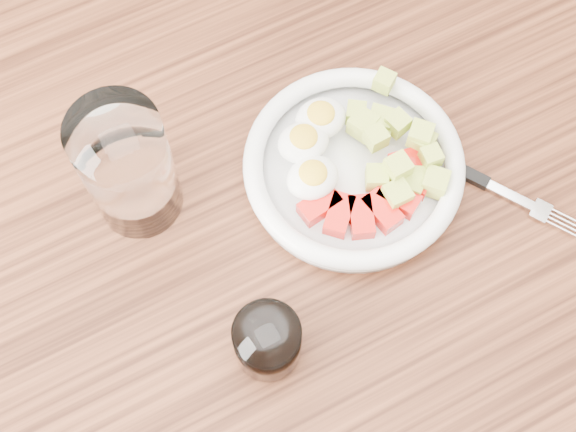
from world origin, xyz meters
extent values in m
plane|color=brown|center=(0.00, 0.00, 0.00)|extent=(4.00, 4.00, 0.00)
cube|color=brown|center=(0.00, 0.00, 0.75)|extent=(1.50, 0.90, 0.04)
cylinder|color=white|center=(0.08, 0.03, 0.78)|extent=(0.23, 0.23, 0.01)
torus|color=white|center=(0.08, 0.03, 0.79)|extent=(0.24, 0.24, 0.02)
cube|color=red|center=(0.03, 0.01, 0.79)|extent=(0.05, 0.03, 0.02)
cube|color=red|center=(0.04, -0.01, 0.79)|extent=(0.05, 0.05, 0.02)
cube|color=red|center=(0.06, -0.02, 0.79)|extent=(0.04, 0.05, 0.02)
cube|color=red|center=(0.08, -0.03, 0.79)|extent=(0.03, 0.05, 0.02)
cube|color=red|center=(0.10, -0.02, 0.79)|extent=(0.04, 0.05, 0.02)
cube|color=red|center=(0.12, -0.01, 0.79)|extent=(0.05, 0.05, 0.02)
cube|color=red|center=(0.14, 0.01, 0.79)|extent=(0.05, 0.03, 0.02)
ellipsoid|color=white|center=(0.04, 0.08, 0.81)|extent=(0.06, 0.05, 0.03)
ellipsoid|color=yellow|center=(0.04, 0.08, 0.82)|extent=(0.03, 0.03, 0.01)
ellipsoid|color=white|center=(0.07, 0.09, 0.81)|extent=(0.06, 0.05, 0.03)
ellipsoid|color=yellow|center=(0.07, 0.09, 0.82)|extent=(0.03, 0.03, 0.01)
ellipsoid|color=white|center=(0.03, 0.03, 0.81)|extent=(0.06, 0.05, 0.03)
ellipsoid|color=yellow|center=(0.03, 0.03, 0.82)|extent=(0.03, 0.03, 0.01)
cube|color=#C4CD4E|center=(0.13, -0.01, 0.79)|extent=(0.03, 0.03, 0.02)
cube|color=#C4CD4E|center=(0.11, 0.04, 0.81)|extent=(0.02, 0.02, 0.02)
cube|color=#C4CD4E|center=(0.15, 0.10, 0.81)|extent=(0.03, 0.03, 0.02)
cube|color=#C4CD4E|center=(0.15, 0.00, 0.81)|extent=(0.02, 0.02, 0.02)
cube|color=#C4CD4E|center=(0.13, 0.05, 0.80)|extent=(0.03, 0.03, 0.02)
cube|color=#C4CD4E|center=(0.14, -0.03, 0.80)|extent=(0.04, 0.04, 0.03)
cube|color=#C4CD4E|center=(0.13, 0.06, 0.80)|extent=(0.03, 0.03, 0.02)
cube|color=#C4CD4E|center=(0.16, 0.02, 0.81)|extent=(0.03, 0.03, 0.02)
cube|color=#C4CD4E|center=(0.10, -0.02, 0.80)|extent=(0.03, 0.03, 0.03)
cube|color=#C4CD4E|center=(0.15, 0.02, 0.81)|extent=(0.03, 0.03, 0.02)
cube|color=#C4CD4E|center=(0.11, 0.00, 0.81)|extent=(0.02, 0.02, 0.02)
cube|color=#C4CD4E|center=(0.11, 0.07, 0.80)|extent=(0.03, 0.03, 0.03)
cube|color=#C4CD4E|center=(0.11, 0.08, 0.80)|extent=(0.03, 0.03, 0.02)
cube|color=#C4CD4E|center=(0.14, 0.05, 0.81)|extent=(0.03, 0.03, 0.02)
cube|color=#C4CD4E|center=(0.12, -0.02, 0.80)|extent=(0.03, 0.03, 0.02)
cube|color=#C4CD4E|center=(0.09, 0.01, 0.80)|extent=(0.03, 0.03, 0.02)
cube|color=black|center=(0.18, -0.01, 0.77)|extent=(0.06, 0.09, 0.01)
cube|color=silver|center=(0.22, -0.07, 0.77)|extent=(0.04, 0.05, 0.00)
cube|color=silver|center=(0.24, -0.10, 0.77)|extent=(0.03, 0.03, 0.00)
cylinder|color=silver|center=(0.25, -0.13, 0.77)|extent=(0.02, 0.03, 0.00)
cylinder|color=silver|center=(0.25, -0.12, 0.77)|extent=(0.02, 0.03, 0.00)
cylinder|color=silver|center=(0.25, -0.12, 0.77)|extent=(0.02, 0.03, 0.00)
cylinder|color=silver|center=(0.26, -0.12, 0.77)|extent=(0.02, 0.03, 0.00)
cylinder|color=white|center=(-0.14, 0.11, 0.85)|extent=(0.09, 0.09, 0.16)
cylinder|color=white|center=(-0.09, -0.10, 0.81)|extent=(0.07, 0.07, 0.07)
cylinder|color=black|center=(-0.09, -0.10, 0.81)|extent=(0.06, 0.06, 0.06)
camera|label=1|loc=(-0.15, -0.26, 1.57)|focal=50.00mm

